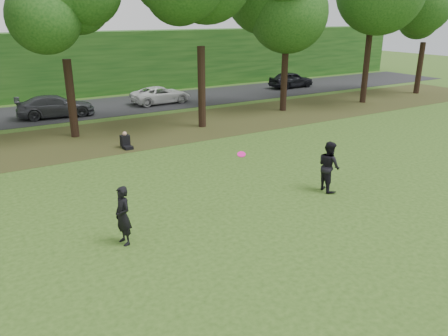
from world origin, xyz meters
name	(u,v)px	position (x,y,z in m)	size (l,w,h in m)	color
ground	(275,221)	(0.00, 0.00, 0.00)	(120.00, 120.00, 0.00)	#2C4B17
leaf_litter	(134,133)	(0.00, 13.00, 0.01)	(60.00, 7.00, 0.01)	#463019
street	(95,108)	(0.00, 21.00, 0.01)	(70.00, 7.00, 0.02)	black
far_hedge	(71,64)	(0.00, 27.00, 2.50)	(70.00, 3.00, 5.00)	#144112
player_left	(123,216)	(-4.59, 1.12, 0.88)	(0.64, 0.42, 1.76)	black
player_right	(329,166)	(3.33, 1.12, 0.95)	(0.93, 0.72, 1.91)	black
parked_cars	(82,102)	(-1.06, 20.04, 0.70)	(41.05, 3.54, 1.43)	black
frisbee	(241,154)	(-0.63, 1.05, 2.09)	(0.34, 0.32, 0.17)	#FF1599
seated_person	(126,142)	(-1.36, 10.37, 0.31)	(0.45, 0.75, 0.83)	black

